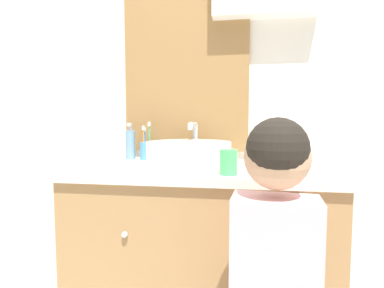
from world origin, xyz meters
TOP-DOWN VIEW (x-y plane):
  - wall_back at (0.01, 0.62)m, footprint 3.20×0.18m
  - vanity_counter at (0.00, 0.32)m, footprint 1.12×0.56m
  - sink_basin at (-0.05, 0.32)m, footprint 0.37×0.43m
  - toothbrush_holder at (-0.30, 0.50)m, footprint 0.07×0.07m
  - soap_dispenser at (-0.38, 0.49)m, footprint 0.05×0.05m
  - child_figure at (0.26, -0.19)m, footprint 0.26×0.48m
  - drinking_cup at (0.13, 0.12)m, footprint 0.06×0.06m

SIDE VIEW (x-z plane):
  - vanity_counter at x=0.00m, z-range 0.00..0.79m
  - child_figure at x=0.26m, z-range 0.08..1.08m
  - drinking_cup at x=0.13m, z-range 0.79..0.88m
  - toothbrush_holder at x=-0.30m, z-range 0.74..0.94m
  - sink_basin at x=-0.05m, z-range 0.75..0.94m
  - soap_dispenser at x=-0.38m, z-range 0.77..0.96m
  - wall_back at x=0.01m, z-range 0.03..2.53m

